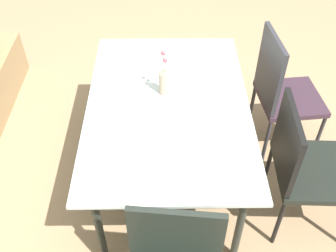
{
  "coord_description": "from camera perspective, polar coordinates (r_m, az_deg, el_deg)",
  "views": [
    {
      "loc": [
        -1.8,
        -0.04,
        2.36
      ],
      "look_at": [
        0.1,
        -0.06,
        0.52
      ],
      "focal_mm": 42.51,
      "sensor_mm": 36.0,
      "label": 1
    }
  ],
  "objects": [
    {
      "name": "chair_near_right",
      "position": [
        3.0,
        15.93,
        5.05
      ],
      "size": [
        0.48,
        0.48,
        0.99
      ],
      "rotation": [
        0.0,
        0.0,
        3.24
      ],
      "color": "#372531",
      "rests_on": "ground"
    },
    {
      "name": "flower_vase",
      "position": [
        2.53,
        -0.63,
        6.63
      ],
      "size": [
        0.07,
        0.06,
        0.31
      ],
      "color": "tan",
      "rests_on": "dining_table"
    },
    {
      "name": "chair_near_left",
      "position": [
        2.55,
        19.07,
        -5.08
      ],
      "size": [
        0.51,
        0.51,
        0.93
      ],
      "rotation": [
        0.0,
        0.0,
        3.1
      ],
      "color": "black",
      "rests_on": "ground"
    },
    {
      "name": "dining_table",
      "position": [
        2.54,
        -0.0,
        2.32
      ],
      "size": [
        1.54,
        1.02,
        0.71
      ],
      "color": "silver",
      "rests_on": "ground"
    },
    {
      "name": "ground_plane",
      "position": [
        2.97,
        -1.18,
        -8.56
      ],
      "size": [
        12.0,
        12.0,
        0.0
      ],
      "primitive_type": "plane",
      "color": "#9E7F5B"
    }
  ]
}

